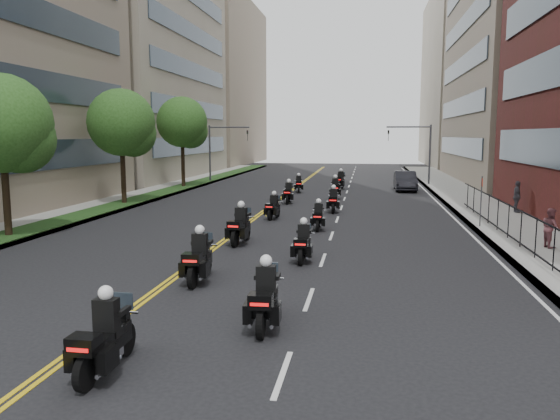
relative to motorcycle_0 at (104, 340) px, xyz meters
The scene contains 27 objects.
ground 0.90m from the motorcycle_0, 62.96° to the left, with size 160.00×160.00×0.00m, color black.
sidewalk_right 28.32m from the motorcycle_0, 64.33° to the left, with size 4.00×90.00×0.15m, color gray.
sidewalk_left 28.09m from the motorcycle_0, 114.70° to the left, with size 4.00×90.00×0.15m, color gray.
grass_strip 27.77m from the motorcycle_0, 113.20° to the left, with size 2.00×90.00×0.04m, color #1E3E16.
building_right_tan 55.06m from the motorcycle_0, 65.86° to the left, with size 15.11×28.00×30.00m.
building_right_far 82.40m from the motorcycle_0, 74.51° to the left, with size 15.00×28.00×26.00m, color gray.
building_left_mid 55.60m from the motorcycle_0, 114.11° to the left, with size 16.11×28.00×34.00m.
building_left_far 82.39m from the motorcycle_0, 105.48° to the left, with size 16.00×28.00×26.00m, color gray.
iron_fence 16.84m from the motorcycle_0, 48.01° to the left, with size 0.05×28.00×1.50m.
street_trees 22.40m from the motorcycle_0, 119.43° to the left, with size 4.40×38.40×7.98m.
traffic_signal_right 43.73m from the motorcycle_0, 77.02° to the left, with size 4.09×0.20×5.60m.
traffic_signal_left 43.62m from the motorcycle_0, 102.31° to the left, with size 4.09×0.20×5.60m.
motorcycle_0 is the anchor object (origin of this frame).
motorcycle_1 4.04m from the motorcycle_0, 49.03° to the left, with size 0.58×2.42×1.79m.
motorcycle_2 6.83m from the motorcycle_0, 91.75° to the left, with size 0.58×2.47×1.83m.
motorcycle_3 10.58m from the motorcycle_0, 74.95° to the left, with size 0.51×2.21×1.63m.
motorcycle_4 13.07m from the motorcycle_0, 91.40° to the left, with size 0.63×2.51×1.85m.
motorcycle_5 17.33m from the motorcycle_0, 81.02° to the left, with size 0.49×2.10×1.55m.
motorcycle_6 20.26m from the motorcycle_0, 90.25° to the left, with size 0.62×2.11×1.56m.
motorcycle_7 23.64m from the motorcycle_0, 82.55° to the left, with size 0.52×2.26×1.67m.
motorcycle_8 27.33m from the motorcycle_0, 90.53° to the left, with size 0.53×2.27×1.67m.
motorcycle_9 30.61m from the motorcycle_0, 84.81° to the left, with size 0.58×2.40×1.77m.
motorcycle_10 34.55m from the motorcycle_0, 90.73° to the left, with size 0.64×2.13×1.57m.
motorcycle_11 37.94m from the motorcycle_0, 85.75° to the left, with size 0.74×2.41×1.79m.
parked_sedan 38.26m from the motorcycle_0, 77.53° to the left, with size 1.72×4.94×1.63m, color black.
pedestrian_b 18.39m from the motorcycle_0, 47.56° to the left, with size 0.78×0.61×1.61m, color brown.
pedestrian_c 27.61m from the motorcycle_0, 60.10° to the left, with size 1.09×0.45×1.85m, color #47454E.
Camera 1 is at (4.75, -10.08, 4.68)m, focal length 35.00 mm.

